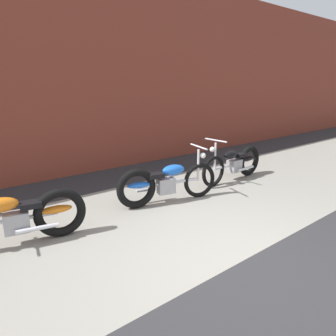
# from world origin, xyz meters

# --- Properties ---
(ground_plane) EXTENTS (80.00, 80.00, 0.00)m
(ground_plane) POSITION_xyz_m (0.00, 0.00, 0.00)
(ground_plane) COLOR #2D2D30
(sidewalk_slab) EXTENTS (36.00, 3.50, 0.01)m
(sidewalk_slab) POSITION_xyz_m (0.00, 1.75, 0.00)
(sidewalk_slab) COLOR gray
(sidewalk_slab) RESTS_ON ground
(brick_building_wall) EXTENTS (36.00, 0.50, 4.86)m
(brick_building_wall) POSITION_xyz_m (0.00, 5.20, 2.43)
(brick_building_wall) COLOR brown
(brick_building_wall) RESTS_ON ground
(motorcycle_orange) EXTENTS (1.99, 0.69, 1.03)m
(motorcycle_orange) POSITION_xyz_m (-1.87, 2.17, 0.40)
(motorcycle_orange) COLOR black
(motorcycle_orange) RESTS_ON ground
(motorcycle_blue) EXTENTS (1.98, 0.73, 1.03)m
(motorcycle_blue) POSITION_xyz_m (0.52, 2.17, 0.40)
(motorcycle_blue) COLOR black
(motorcycle_blue) RESTS_ON ground
(motorcycle_black) EXTENTS (2.01, 0.58, 1.03)m
(motorcycle_black) POSITION_xyz_m (2.79, 2.30, 0.40)
(motorcycle_black) COLOR black
(motorcycle_black) RESTS_ON ground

